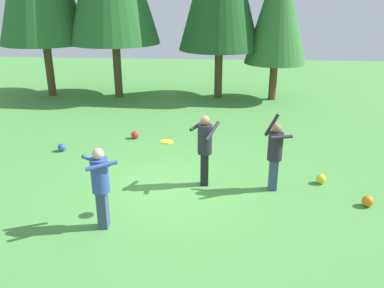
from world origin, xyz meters
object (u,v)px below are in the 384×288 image
(ball_red, at_px, (135,135))
(tree_right, at_px, (278,7))
(ball_yellow, at_px, (321,179))
(person_bystander, at_px, (205,145))
(ball_orange, at_px, (368,201))
(person_catcher, at_px, (100,182))
(ball_blue, at_px, (62,147))
(person_thrower, at_px, (275,151))
(frisbee, at_px, (167,142))

(ball_red, bearing_deg, tree_right, 47.96)
(ball_red, distance_m, ball_yellow, 5.93)
(person_bystander, height_order, ball_yellow, person_bystander)
(ball_orange, bearing_deg, person_bystander, 167.35)
(person_catcher, relative_size, person_bystander, 0.96)
(ball_blue, distance_m, ball_yellow, 7.28)
(person_thrower, height_order, ball_red, person_thrower)
(person_thrower, xyz_separation_m, ball_blue, (-5.89, 2.01, -0.85))
(person_thrower, height_order, ball_blue, person_thrower)
(ball_red, xyz_separation_m, ball_yellow, (5.19, -2.86, -0.00))
(person_bystander, xyz_separation_m, ball_yellow, (2.83, 0.26, -0.91))
(ball_red, height_order, tree_right, tree_right)
(person_thrower, relative_size, tree_right, 0.29)
(person_catcher, distance_m, ball_blue, 4.66)
(person_thrower, xyz_separation_m, ball_orange, (1.97, -0.67, -0.84))
(person_thrower, distance_m, ball_orange, 2.25)
(person_catcher, xyz_separation_m, frisbee, (1.19, 0.73, 0.57))
(ball_orange, distance_m, ball_yellow, 1.31)
(ball_red, bearing_deg, ball_yellow, -28.84)
(person_thrower, distance_m, ball_blue, 6.28)
(ball_orange, relative_size, tree_right, 0.04)
(tree_right, bearing_deg, frisbee, -108.27)
(frisbee, distance_m, ball_blue, 4.99)
(person_bystander, distance_m, frisbee, 1.57)
(frisbee, bearing_deg, ball_blue, 138.37)
(person_thrower, height_order, person_catcher, person_thrower)
(frisbee, relative_size, ball_red, 1.56)
(ball_orange, xyz_separation_m, tree_right, (-1.03, 9.38, 3.72))
(person_thrower, height_order, ball_orange, person_thrower)
(person_catcher, bearing_deg, ball_red, 63.62)
(person_thrower, distance_m, person_catcher, 3.99)
(ball_orange, xyz_separation_m, ball_red, (-5.95, 3.92, -0.00))
(person_thrower, distance_m, tree_right, 9.23)
(frisbee, distance_m, ball_orange, 4.55)
(frisbee, xyz_separation_m, tree_right, (3.26, 9.88, 2.29))
(person_bystander, bearing_deg, frisbee, -0.00)
(ball_orange, bearing_deg, ball_red, 146.61)
(ball_orange, distance_m, tree_right, 10.15)
(person_bystander, bearing_deg, ball_orange, 105.70)
(person_thrower, bearing_deg, person_catcher, 1.68)
(person_bystander, bearing_deg, person_thrower, 113.54)
(frisbee, xyz_separation_m, ball_yellow, (3.53, 1.56, -1.44))
(person_bystander, distance_m, tree_right, 9.38)
(ball_orange, relative_size, ball_yellow, 1.05)
(ball_blue, relative_size, tree_right, 0.04)
(ball_blue, xyz_separation_m, tree_right, (6.83, 6.71, 3.73))
(person_thrower, xyz_separation_m, person_catcher, (-3.51, -1.90, 0.02))
(person_bystander, relative_size, ball_blue, 7.39)
(frisbee, height_order, ball_yellow, frisbee)
(frisbee, xyz_separation_m, ball_red, (-1.66, 4.42, -1.44))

